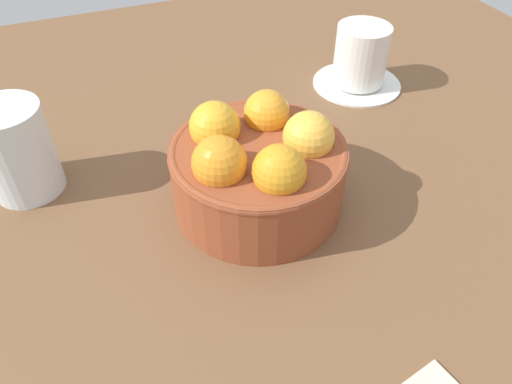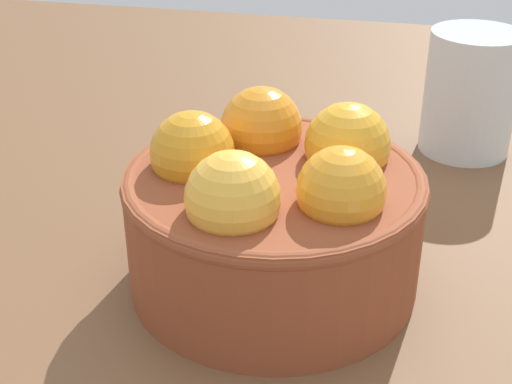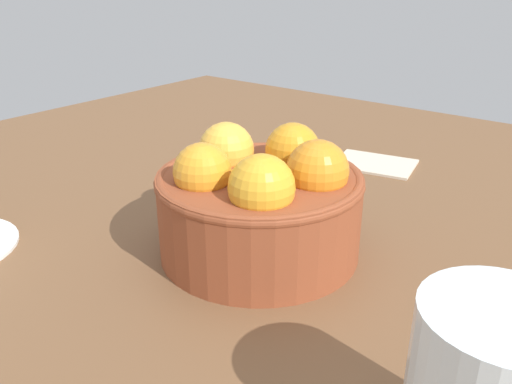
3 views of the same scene
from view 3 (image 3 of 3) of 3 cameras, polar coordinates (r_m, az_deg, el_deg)
name	(u,v)px [view 3 (image 3 of 3)]	position (r cm, az deg, el deg)	size (l,w,h in cm)	color
ground_plane	(259,266)	(46.38, 0.35, -8.01)	(115.96, 111.16, 3.06)	brown
terracotta_bowl	(260,201)	(43.47, 0.41, -0.96)	(17.00, 17.00, 10.35)	brown
folded_napkin	(375,163)	(66.55, 12.73, 3.13)	(9.38, 7.09, 0.60)	beige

